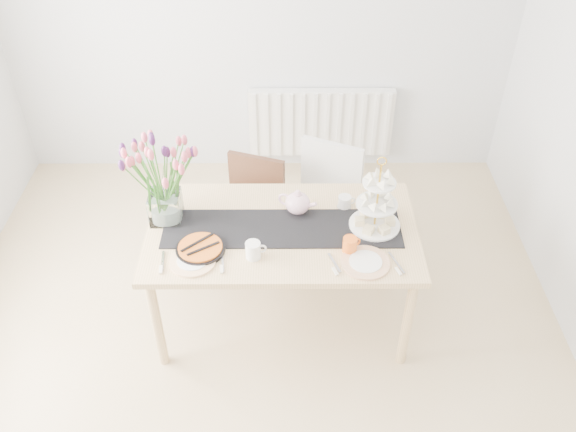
{
  "coord_description": "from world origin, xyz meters",
  "views": [
    {
      "loc": [
        0.21,
        -2.25,
        3.09
      ],
      "look_at": [
        0.22,
        0.42,
        0.89
      ],
      "focal_mm": 38.0,
      "sensor_mm": 36.0,
      "label": 1
    }
  ],
  "objects_px": {
    "tulip_vase": "(159,169)",
    "plate_left": "(193,261)",
    "tart_tin": "(200,249)",
    "radiator": "(321,123)",
    "chair_brown": "(252,206)",
    "cake_stand": "(376,210)",
    "mug_orange": "(350,245)",
    "plate_right": "(365,263)",
    "teapot": "(298,203)",
    "cream_jug": "(345,202)",
    "mug_white": "(253,250)",
    "dining_table": "(282,239)",
    "chair_white": "(324,197)"
  },
  "relations": [
    {
      "from": "dining_table",
      "to": "cake_stand",
      "type": "bearing_deg",
      "value": 2.15
    },
    {
      "from": "dining_table",
      "to": "chair_brown",
      "type": "distance_m",
      "value": 0.64
    },
    {
      "from": "chair_brown",
      "to": "cake_stand",
      "type": "bearing_deg",
      "value": -17.0
    },
    {
      "from": "teapot",
      "to": "cream_jug",
      "type": "xyz_separation_m",
      "value": [
        0.29,
        0.05,
        -0.04
      ]
    },
    {
      "from": "tulip_vase",
      "to": "cake_stand",
      "type": "distance_m",
      "value": 1.26
    },
    {
      "from": "cake_stand",
      "to": "mug_orange",
      "type": "height_order",
      "value": "cake_stand"
    },
    {
      "from": "cake_stand",
      "to": "chair_white",
      "type": "bearing_deg",
      "value": 113.86
    },
    {
      "from": "mug_orange",
      "to": "plate_right",
      "type": "xyz_separation_m",
      "value": [
        0.08,
        -0.1,
        -0.04
      ]
    },
    {
      "from": "radiator",
      "to": "tulip_vase",
      "type": "xyz_separation_m",
      "value": [
        -1.01,
        -1.62,
        0.66
      ]
    },
    {
      "from": "cream_jug",
      "to": "tart_tin",
      "type": "xyz_separation_m",
      "value": [
        -0.84,
        -0.39,
        -0.02
      ]
    },
    {
      "from": "mug_orange",
      "to": "dining_table",
      "type": "bearing_deg",
      "value": 121.96
    },
    {
      "from": "teapot",
      "to": "mug_orange",
      "type": "relative_size",
      "value": 2.5
    },
    {
      "from": "teapot",
      "to": "plate_right",
      "type": "height_order",
      "value": "teapot"
    },
    {
      "from": "tart_tin",
      "to": "plate_right",
      "type": "relative_size",
      "value": 1.02
    },
    {
      "from": "chair_brown",
      "to": "cake_stand",
      "type": "height_order",
      "value": "cake_stand"
    },
    {
      "from": "teapot",
      "to": "plate_right",
      "type": "bearing_deg",
      "value": -26.26
    },
    {
      "from": "cake_stand",
      "to": "mug_white",
      "type": "bearing_deg",
      "value": -159.74
    },
    {
      "from": "chair_white",
      "to": "cream_jug",
      "type": "height_order",
      "value": "chair_white"
    },
    {
      "from": "radiator",
      "to": "teapot",
      "type": "bearing_deg",
      "value": -98.1
    },
    {
      "from": "teapot",
      "to": "plate_left",
      "type": "distance_m",
      "value": 0.73
    },
    {
      "from": "mug_orange",
      "to": "radiator",
      "type": "bearing_deg",
      "value": 61.17
    },
    {
      "from": "cake_stand",
      "to": "teapot",
      "type": "height_order",
      "value": "cake_stand"
    },
    {
      "from": "tulip_vase",
      "to": "tart_tin",
      "type": "height_order",
      "value": "tulip_vase"
    },
    {
      "from": "cake_stand",
      "to": "plate_right",
      "type": "relative_size",
      "value": 1.62
    },
    {
      "from": "cake_stand",
      "to": "tart_tin",
      "type": "relative_size",
      "value": 1.58
    },
    {
      "from": "chair_white",
      "to": "cake_stand",
      "type": "distance_m",
      "value": 0.73
    },
    {
      "from": "tulip_vase",
      "to": "plate_left",
      "type": "bearing_deg",
      "value": -62.31
    },
    {
      "from": "radiator",
      "to": "teapot",
      "type": "relative_size",
      "value": 4.98
    },
    {
      "from": "tart_tin",
      "to": "tulip_vase",
      "type": "bearing_deg",
      "value": 128.88
    },
    {
      "from": "radiator",
      "to": "cake_stand",
      "type": "xyz_separation_m",
      "value": [
        0.23,
        -1.7,
        0.43
      ]
    },
    {
      "from": "chair_brown",
      "to": "plate_right",
      "type": "xyz_separation_m",
      "value": [
        0.67,
        -0.87,
        0.29
      ]
    },
    {
      "from": "chair_brown",
      "to": "cake_stand",
      "type": "distance_m",
      "value": 1.02
    },
    {
      "from": "tart_tin",
      "to": "radiator",
      "type": "bearing_deg",
      "value": 67.81
    },
    {
      "from": "teapot",
      "to": "radiator",
      "type": "bearing_deg",
      "value": 106.12
    },
    {
      "from": "chair_brown",
      "to": "plate_left",
      "type": "relative_size",
      "value": 3.1
    },
    {
      "from": "plate_right",
      "to": "mug_white",
      "type": "bearing_deg",
      "value": 174.94
    },
    {
      "from": "teapot",
      "to": "mug_white",
      "type": "height_order",
      "value": "teapot"
    },
    {
      "from": "tulip_vase",
      "to": "teapot",
      "type": "distance_m",
      "value": 0.84
    },
    {
      "from": "chair_white",
      "to": "plate_right",
      "type": "xyz_separation_m",
      "value": [
        0.17,
        -0.9,
        0.24
      ]
    },
    {
      "from": "radiator",
      "to": "cake_stand",
      "type": "distance_m",
      "value": 1.76
    },
    {
      "from": "chair_brown",
      "to": "chair_white",
      "type": "height_order",
      "value": "chair_white"
    },
    {
      "from": "dining_table",
      "to": "teapot",
      "type": "xyz_separation_m",
      "value": [
        0.09,
        0.15,
        0.15
      ]
    },
    {
      "from": "dining_table",
      "to": "cream_jug",
      "type": "relative_size",
      "value": 20.1
    },
    {
      "from": "chair_brown",
      "to": "chair_white",
      "type": "bearing_deg",
      "value": 22.34
    },
    {
      "from": "chair_brown",
      "to": "tart_tin",
      "type": "xyz_separation_m",
      "value": [
        -0.25,
        -0.76,
        0.3
      ]
    },
    {
      "from": "cake_stand",
      "to": "teapot",
      "type": "distance_m",
      "value": 0.47
    },
    {
      "from": "chair_brown",
      "to": "chair_white",
      "type": "distance_m",
      "value": 0.5
    },
    {
      "from": "cream_jug",
      "to": "mug_orange",
      "type": "relative_size",
      "value": 0.82
    },
    {
      "from": "tart_tin",
      "to": "chair_white",
      "type": "bearing_deg",
      "value": 46.5
    },
    {
      "from": "mug_orange",
      "to": "plate_left",
      "type": "relative_size",
      "value": 0.37
    }
  ]
}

